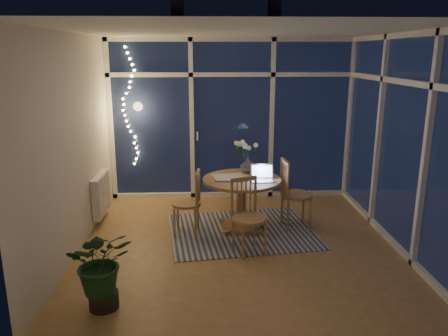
{
  "coord_description": "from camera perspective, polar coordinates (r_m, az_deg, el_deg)",
  "views": [
    {
      "loc": [
        -0.42,
        -5.12,
        2.36
      ],
      "look_at": [
        -0.2,
        0.25,
        0.94
      ],
      "focal_mm": 35.0,
      "sensor_mm": 36.0,
      "label": 1
    }
  ],
  "objects": [
    {
      "name": "floor",
      "position": [
        5.65,
        2.16,
        -9.89
      ],
      "size": [
        4.0,
        4.0,
        0.0
      ],
      "primitive_type": "plane",
      "color": "#9B6443",
      "rests_on": "ground"
    },
    {
      "name": "ceiling",
      "position": [
        5.14,
        2.45,
        17.46
      ],
      "size": [
        4.0,
        4.0,
        0.0
      ],
      "primitive_type": "plane",
      "color": "silver",
      "rests_on": "wall_back"
    },
    {
      "name": "wall_back",
      "position": [
        7.21,
        1.01,
        6.34
      ],
      "size": [
        4.0,
        0.04,
        2.6
      ],
      "primitive_type": "cube",
      "color": "silver",
      "rests_on": "floor"
    },
    {
      "name": "wall_front",
      "position": [
        3.32,
        5.08,
        -3.87
      ],
      "size": [
        4.0,
        0.04,
        2.6
      ],
      "primitive_type": "cube",
      "color": "silver",
      "rests_on": "floor"
    },
    {
      "name": "wall_left",
      "position": [
        5.46,
        -19.14,
        2.78
      ],
      "size": [
        0.04,
        4.0,
        2.6
      ],
      "primitive_type": "cube",
      "color": "silver",
      "rests_on": "floor"
    },
    {
      "name": "wall_right",
      "position": [
        5.76,
        22.57,
        3.06
      ],
      "size": [
        0.04,
        4.0,
        2.6
      ],
      "primitive_type": "cube",
      "color": "silver",
      "rests_on": "floor"
    },
    {
      "name": "window_wall_back",
      "position": [
        7.17,
        1.03,
        6.29
      ],
      "size": [
        4.0,
        0.1,
        2.6
      ],
      "primitive_type": "cube",
      "color": "white",
      "rests_on": "floor"
    },
    {
      "name": "window_wall_right",
      "position": [
        5.75,
        22.2,
        3.06
      ],
      "size": [
        0.1,
        4.0,
        2.6
      ],
      "primitive_type": "cube",
      "color": "white",
      "rests_on": "floor"
    },
    {
      "name": "radiator",
      "position": [
        6.51,
        -15.77,
        -3.3
      ],
      "size": [
        0.1,
        0.7,
        0.58
      ],
      "primitive_type": "cube",
      "color": "white",
      "rests_on": "wall_left"
    },
    {
      "name": "fairy_lights",
      "position": [
        7.16,
        -12.36,
        7.76
      ],
      "size": [
        0.24,
        0.1,
        1.85
      ],
      "primitive_type": null,
      "color": "#EAC75D",
      "rests_on": "window_wall_back"
    },
    {
      "name": "garden_patio",
      "position": [
        10.45,
        2.75,
        1.38
      ],
      "size": [
        12.0,
        6.0,
        0.1
      ],
      "primitive_type": "cube",
      "color": "black",
      "rests_on": "ground"
    },
    {
      "name": "garden_fence",
      "position": [
        10.73,
        -0.11,
        6.97
      ],
      "size": [
        11.0,
        0.08,
        1.8
      ],
      "primitive_type": "cube",
      "color": "#381B14",
      "rests_on": "ground"
    },
    {
      "name": "neighbour_roof",
      "position": [
        13.64,
        0.67,
        14.12
      ],
      "size": [
        7.0,
        3.0,
        2.2
      ],
      "primitive_type": "cube",
      "color": "#373A42",
      "rests_on": "ground"
    },
    {
      "name": "garden_shrubs",
      "position": [
        8.74,
        -4.8,
        2.12
      ],
      "size": [
        0.9,
        0.9,
        0.9
      ],
      "primitive_type": "sphere",
      "color": "black",
      "rests_on": "ground"
    },
    {
      "name": "rug",
      "position": [
        6.03,
        2.35,
        -8.2
      ],
      "size": [
        2.13,
        1.79,
        0.01
      ],
      "primitive_type": "cube",
      "rotation": [
        0.0,
        0.0,
        0.13
      ],
      "color": "#BFBB9B",
      "rests_on": "floor"
    },
    {
      "name": "dining_table",
      "position": [
        5.99,
        2.31,
        -4.7
      ],
      "size": [
        1.19,
        1.19,
        0.72
      ],
      "primitive_type": "cylinder",
      "rotation": [
        0.0,
        0.0,
        0.13
      ],
      "color": "#9D7047",
      "rests_on": "floor"
    },
    {
      "name": "chair_left",
      "position": [
        5.84,
        -4.97,
        -4.45
      ],
      "size": [
        0.45,
        0.45,
        0.88
      ],
      "primitive_type": "cube",
      "rotation": [
        0.0,
        0.0,
        -1.67
      ],
      "color": "#9D7047",
      "rests_on": "floor"
    },
    {
      "name": "chair_right",
      "position": [
        6.09,
        9.45,
        -3.27
      ],
      "size": [
        0.5,
        0.5,
        0.98
      ],
      "primitive_type": "cube",
      "rotation": [
        0.0,
        0.0,
        1.67
      ],
      "color": "#9D7047",
      "rests_on": "floor"
    },
    {
      "name": "chair_front",
      "position": [
        5.25,
        3.33,
        -6.39
      ],
      "size": [
        0.55,
        0.55,
        0.93
      ],
      "primitive_type": "cube",
      "rotation": [
        0.0,
        0.0,
        0.35
      ],
      "color": "#9D7047",
      "rests_on": "floor"
    },
    {
      "name": "laptop",
      "position": [
        5.76,
        5.15,
        -0.63
      ],
      "size": [
        0.31,
        0.27,
        0.22
      ],
      "primitive_type": null,
      "rotation": [
        0.0,
        0.0,
        0.02
      ],
      "color": "#BABABF",
      "rests_on": "dining_table"
    },
    {
      "name": "flower_vase",
      "position": [
        6.16,
        3.1,
        0.36
      ],
      "size": [
        0.23,
        0.23,
        0.21
      ],
      "primitive_type": "imported",
      "rotation": [
        0.0,
        0.0,
        0.13
      ],
      "color": "white",
      "rests_on": "dining_table"
    },
    {
      "name": "bowl",
      "position": [
        6.11,
        4.96,
        -0.63
      ],
      "size": [
        0.17,
        0.17,
        0.04
      ],
      "primitive_type": "imported",
      "rotation": [
        0.0,
        0.0,
        0.13
      ],
      "color": "white",
      "rests_on": "dining_table"
    },
    {
      "name": "newspapers",
      "position": [
        5.89,
        0.75,
        -1.24
      ],
      "size": [
        0.43,
        0.33,
        0.02
      ],
      "primitive_type": "cube",
      "rotation": [
        0.0,
        0.0,
        -0.01
      ],
      "color": "silver",
      "rests_on": "dining_table"
    },
    {
      "name": "phone",
      "position": [
        5.86,
        3.87,
        -1.43
      ],
      "size": [
        0.12,
        0.07,
        0.01
      ],
      "primitive_type": "cube",
      "rotation": [
        0.0,
        0.0,
        0.13
      ],
      "color": "black",
      "rests_on": "dining_table"
    },
    {
      "name": "potted_plant",
      "position": [
        4.35,
        -15.68,
        -12.88
      ],
      "size": [
        0.64,
        0.59,
        0.76
      ],
      "primitive_type": "imported",
      "rotation": [
        0.0,
        0.0,
        0.26
      ],
      "color": "#17421F",
      "rests_on": "floor"
    }
  ]
}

